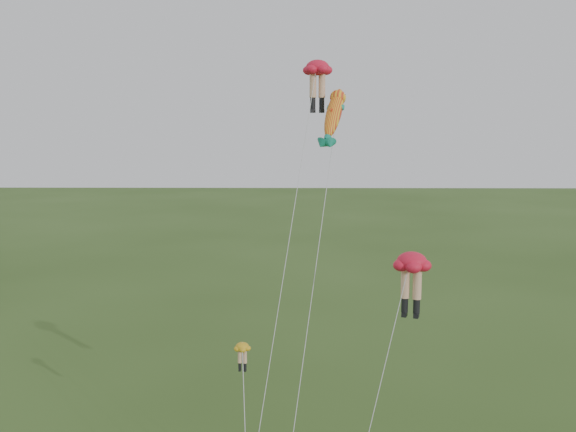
{
  "coord_description": "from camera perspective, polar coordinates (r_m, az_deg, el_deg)",
  "views": [
    {
      "loc": [
        0.53,
        -24.32,
        17.18
      ],
      "look_at": [
        0.15,
        6.0,
        12.84
      ],
      "focal_mm": 40.0,
      "sensor_mm": 36.0,
      "label": 1
    }
  ],
  "objects": [
    {
      "name": "legs_kite_red_high",
      "position": [
        34.9,
        2.58,
        12.35
      ],
      "size": [
        4.47,
        12.05,
        20.6
      ],
      "rotation": [
        0.0,
        0.0,
        0.25
      ],
      "color": "red",
      "rests_on": "ground"
    },
    {
      "name": "legs_kite_red_mid",
      "position": [
        27.35,
        10.88,
        -4.67
      ],
      "size": [
        4.44,
        4.99,
        11.92
      ],
      "rotation": [
        0.0,
        0.0,
        -0.34
      ],
      "color": "red",
      "rests_on": "ground"
    },
    {
      "name": "legs_kite_yellow",
      "position": [
        29.49,
        -4.04,
        -13.05
      ],
      "size": [
        1.46,
        8.34,
        7.37
      ],
      "rotation": [
        0.0,
        0.0,
        -0.14
      ],
      "color": "gold",
      "rests_on": "ground"
    },
    {
      "name": "fish_kite",
      "position": [
        33.88,
        4.09,
        8.94
      ],
      "size": [
        3.73,
        11.78,
        19.33
      ],
      "rotation": [
        0.89,
        0.0,
        -0.37
      ],
      "color": "yellow",
      "rests_on": "ground"
    }
  ]
}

